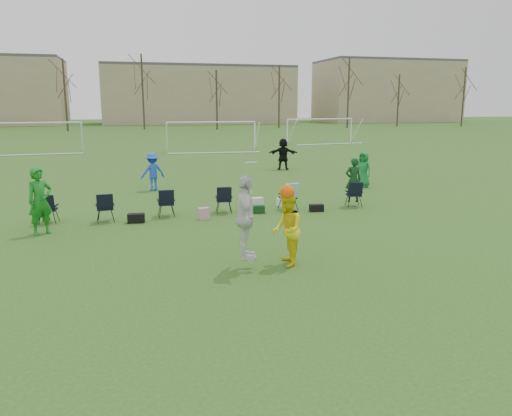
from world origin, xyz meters
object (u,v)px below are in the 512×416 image
object	(u,v)px
fielder_green_far	(363,170)
fielder_blue	(153,172)
goal_right	(320,124)
fielder_black	(283,154)
goal_mid	(211,128)
fielder_green_near	(40,201)
goal_left	(33,129)
center_contest	(267,223)

from	to	relation	value
fielder_green_far	fielder_blue	bearing A→B (deg)	-128.98
fielder_blue	goal_right	world-z (taller)	goal_right
fielder_black	goal_mid	bearing A→B (deg)	-63.38
fielder_green_near	goal_left	size ratio (longest dim) A/B	0.27
goal_mid	goal_right	size ratio (longest dim) A/B	1.01
fielder_green_near	fielder_black	world-z (taller)	fielder_green_near
fielder_green_far	fielder_black	size ratio (longest dim) A/B	0.89
fielder_green_far	goal_right	bearing A→B (deg)	132.68
fielder_green_near	fielder_green_far	distance (m)	14.37
fielder_blue	fielder_black	distance (m)	9.73
fielder_green_far	goal_mid	bearing A→B (deg)	160.91
fielder_black	center_contest	xyz separation A→B (m)	(-5.93, -17.41, 0.16)
fielder_green_near	fielder_black	xyz separation A→B (m)	(11.58, 12.71, -0.08)
fielder_black	goal_right	size ratio (longest dim) A/B	0.25
fielder_green_near	center_contest	world-z (taller)	center_contest
center_contest	fielder_green_far	bearing A→B (deg)	53.42
fielder_black	fielder_blue	bearing A→B (deg)	52.51
fielder_blue	fielder_black	bearing A→B (deg)	-161.68
fielder_green_near	fielder_green_far	bearing A→B (deg)	-10.60
fielder_blue	center_contest	bearing A→B (deg)	82.63
fielder_green_near	goal_right	xyz separation A→B (m)	(21.44, 31.59, 0.91)
fielder_blue	fielder_black	world-z (taller)	fielder_black
fielder_green_far	center_contest	size ratio (longest dim) A/B	0.65
fielder_black	goal_mid	xyz separation A→B (m)	(-2.14, 12.87, 0.99)
fielder_blue	fielder_black	xyz separation A→B (m)	(7.94, 5.63, 0.08)
fielder_green_near	center_contest	size ratio (longest dim) A/B	0.78
goal_mid	fielder_green_near	bearing A→B (deg)	-106.26
fielder_black	goal_mid	world-z (taller)	goal_mid
fielder_blue	goal_mid	size ratio (longest dim) A/B	0.23
goal_left	goal_right	world-z (taller)	same
fielder_green_near	center_contest	xyz separation A→B (m)	(5.65, -4.70, 0.08)
fielder_black	goal_left	world-z (taller)	goal_left
goal_left	fielder_blue	bearing A→B (deg)	-73.19
goal_mid	goal_right	xyz separation A→B (m)	(12.00, 6.00, 0.00)
fielder_green_near	goal_left	xyz separation A→B (m)	(-4.56, 27.59, 0.91)
goal_mid	center_contest	bearing A→B (deg)	-93.14
goal_mid	goal_left	bearing A→B (deg)	175.87
center_contest	goal_left	size ratio (longest dim) A/B	0.35
fielder_black	center_contest	world-z (taller)	center_contest
fielder_green_far	center_contest	xyz separation A→B (m)	(-7.60, -10.25, 0.26)
fielder_green_near	goal_mid	distance (m)	27.29
goal_left	fielder_green_far	bearing A→B (deg)	-56.06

